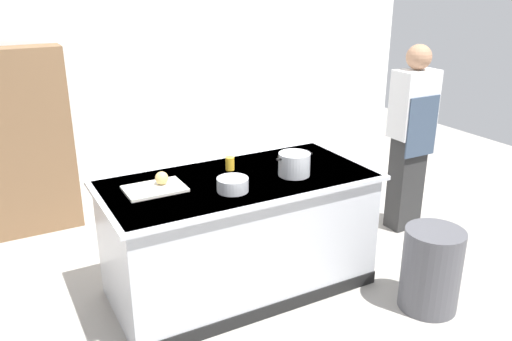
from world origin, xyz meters
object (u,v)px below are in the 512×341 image
at_px(onion, 162,178).
at_px(mixing_bowl, 233,185).
at_px(trash_bin, 431,269).
at_px(person_chef, 411,135).
at_px(bookshelf, 7,146).
at_px(stock_pot, 294,164).
at_px(juice_cup, 230,163).

height_order(onion, mixing_bowl, onion).
distance_m(onion, trash_bin, 2.01).
xyz_separation_m(person_chef, bookshelf, (-3.23, 1.61, -0.06)).
distance_m(stock_pot, mixing_bowl, 0.53).
bearing_deg(onion, stock_pot, -14.52).
relative_size(stock_pot, person_chef, 0.17).
bearing_deg(mixing_bowl, juice_cup, 66.63).
bearing_deg(trash_bin, stock_pot, 132.61).
xyz_separation_m(stock_pot, trash_bin, (0.69, -0.75, -0.68)).
bearing_deg(bookshelf, mixing_bowl, -58.00).
bearing_deg(trash_bin, bookshelf, 132.53).
xyz_separation_m(trash_bin, person_chef, (0.76, 1.07, 0.61)).
bearing_deg(stock_pot, person_chef, 12.42).
bearing_deg(mixing_bowl, trash_bin, -29.64).
height_order(mixing_bowl, bookshelf, bookshelf).
height_order(onion, stock_pot, stock_pot).
distance_m(mixing_bowl, juice_cup, 0.42).
height_order(mixing_bowl, juice_cup, juice_cup).
height_order(trash_bin, person_chef, person_chef).
xyz_separation_m(mixing_bowl, person_chef, (1.98, 0.38, -0.03)).
bearing_deg(bookshelf, juice_cup, -48.77).
height_order(onion, juice_cup, onion).
bearing_deg(mixing_bowl, stock_pot, 6.38).
distance_m(onion, juice_cup, 0.57).
height_order(stock_pot, trash_bin, stock_pot).
distance_m(stock_pot, bookshelf, 2.63).
relative_size(onion, stock_pot, 0.31).
xyz_separation_m(juice_cup, bookshelf, (-1.41, 1.61, -0.10)).
xyz_separation_m(juice_cup, trash_bin, (1.05, -1.08, -0.64)).
bearing_deg(person_chef, bookshelf, 44.85).
bearing_deg(person_chef, mixing_bowl, 82.24).
height_order(stock_pot, mixing_bowl, stock_pot).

